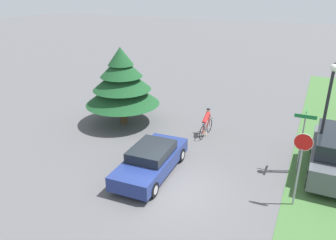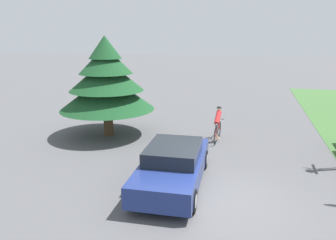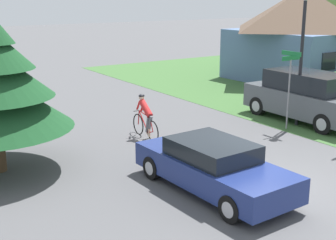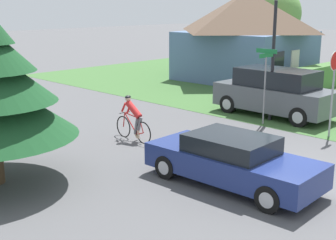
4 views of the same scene
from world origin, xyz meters
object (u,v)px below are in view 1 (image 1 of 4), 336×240
street_lamp (326,108)px  stop_sign (301,157)px  cyclist (206,123)px  parked_suv_right (336,154)px  sedan_left_lane (151,160)px  conifer_tall_near (122,82)px  street_name_sign (303,131)px

street_lamp → stop_sign: bearing=-102.5°
cyclist → parked_suv_right: size_ratio=0.37×
street_lamp → sedan_left_lane: bearing=-154.9°
street_lamp → parked_suv_right: bearing=20.8°
parked_suv_right → street_lamp: (-0.75, -0.28, 2.12)m
sedan_left_lane → cyclist: 4.92m
cyclist → street_lamp: street_lamp is taller
parked_suv_right → stop_sign: stop_sign is taller
cyclist → street_lamp: bearing=-104.2°
cyclist → conifer_tall_near: (-5.11, -0.41, 1.82)m
sedan_left_lane → cyclist: size_ratio=2.49×
stop_sign → street_name_sign: (-0.10, 2.66, -0.09)m
sedan_left_lane → street_lamp: 7.69m
street_name_sign → cyclist: bearing=159.1°
stop_sign → street_lamp: street_lamp is taller
cyclist → street_lamp: 6.43m
sedan_left_lane → street_name_sign: size_ratio=1.60×
sedan_left_lane → parked_suv_right: (7.35, 3.38, 0.34)m
street_name_sign → parked_suv_right: bearing=16.6°
sedan_left_lane → cyclist: cyclist is taller
cyclist → stop_sign: size_ratio=0.62×
sedan_left_lane → conifer_tall_near: conifer_tall_near is taller
sedan_left_lane → parked_suv_right: size_ratio=0.93×
stop_sign → conifer_tall_near: conifer_tall_near is taller
cyclist → conifer_tall_near: 5.44m
parked_suv_right → conifer_tall_near: 11.72m
parked_suv_right → street_name_sign: street_name_sign is taller
stop_sign → conifer_tall_near: (-10.20, 4.15, 0.48)m
parked_suv_right → street_name_sign: (-1.47, -0.44, 1.00)m
street_lamp → street_name_sign: size_ratio=1.73×
stop_sign → street_lamp: (0.62, 2.81, 1.03)m
street_name_sign → conifer_tall_near: size_ratio=0.63×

